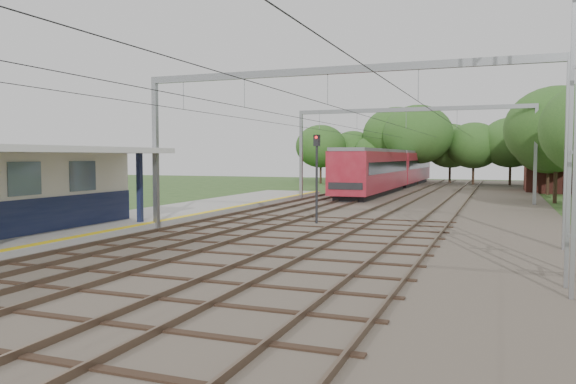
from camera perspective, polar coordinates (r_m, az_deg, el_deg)
The scene contains 9 objects.
ballast_bed at distance 37.50m, azimuth 11.81°, elevation -1.57°, with size 18.00×90.00×0.10m, color #473D33.
platform at distance 27.33m, azimuth -18.73°, elevation -3.34°, with size 5.00×52.00×0.35m, color gray.
yellow_stripe at distance 25.94m, azimuth -14.89°, elevation -3.23°, with size 0.45×52.00×0.01m, color yellow.
rail_tracks at distance 37.96m, azimuth 8.09°, elevation -1.28°, with size 11.80×88.00×0.15m.
catenary_system at distance 32.88m, azimuth 9.57°, elevation 7.26°, with size 17.22×88.00×7.00m.
tree_band at distance 64.32m, azimuth 15.53°, elevation 4.85°, with size 31.72×30.88×8.82m.
house_far at distance 59.22m, azimuth 26.85°, elevation 3.08°, with size 8.00×6.12×8.66m.
train at distance 58.29m, azimuth 10.62°, elevation 2.38°, with size 3.01×37.44×3.94m.
signal_post at distance 27.57m, azimuth 2.93°, elevation 2.46°, with size 0.31×0.27×4.46m.
Camera 1 is at (9.81, -6.90, 3.40)m, focal length 35.00 mm.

